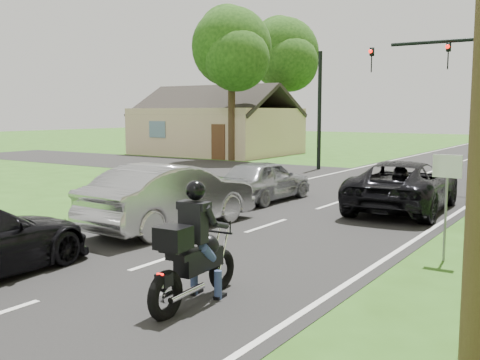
% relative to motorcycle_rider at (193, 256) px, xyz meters
% --- Properties ---
extents(ground, '(140.00, 140.00, 0.00)m').
position_rel_motorcycle_rider_xyz_m(ground, '(-2.11, 1.75, -0.77)').
color(ground, '#2C5317').
rests_on(ground, ground).
extents(road, '(8.00, 100.00, 0.01)m').
position_rel_motorcycle_rider_xyz_m(road, '(-2.11, 11.75, -0.76)').
color(road, black).
rests_on(road, ground).
extents(cross_road, '(60.00, 7.00, 0.01)m').
position_rel_motorcycle_rider_xyz_m(cross_road, '(-2.11, 17.75, -0.76)').
color(cross_road, black).
rests_on(cross_road, ground).
extents(motorcycle_rider, '(0.64, 2.26, 1.95)m').
position_rel_motorcycle_rider_xyz_m(motorcycle_rider, '(0.00, 0.00, 0.00)').
color(motorcycle_rider, black).
rests_on(motorcycle_rider, ground).
extents(dark_suv, '(2.87, 5.56, 1.50)m').
position_rel_motorcycle_rider_xyz_m(dark_suv, '(0.14, 10.03, -0.00)').
color(dark_suv, black).
rests_on(dark_suv, road).
extents(silver_sedan, '(1.94, 5.06, 1.65)m').
position_rel_motorcycle_rider_xyz_m(silver_sedan, '(-3.96, 4.16, 0.07)').
color(silver_sedan, '#9FA0A4').
rests_on(silver_sedan, road).
extents(silver_suv, '(1.73, 4.12, 1.39)m').
position_rel_motorcycle_rider_xyz_m(silver_suv, '(-4.29, 9.25, -0.06)').
color(silver_suv, '#979A9F').
rests_on(silver_suv, road).
extents(signal_pole_far, '(0.20, 0.20, 6.00)m').
position_rel_motorcycle_rider_xyz_m(signal_pole_far, '(-7.31, 19.75, 2.23)').
color(signal_pole_far, black).
rests_on(signal_pole_far, ground).
extents(sign_white, '(0.55, 0.07, 2.12)m').
position_rel_motorcycle_rider_xyz_m(sign_white, '(2.59, 4.73, 0.83)').
color(sign_white, slate).
rests_on(sign_white, ground).
extents(tree_left_near, '(5.12, 4.96, 9.22)m').
position_rel_motorcycle_rider_xyz_m(tree_left_near, '(-13.84, 21.53, 5.77)').
color(tree_left_near, '#332316').
rests_on(tree_left_near, ground).
extents(tree_left_far, '(5.76, 5.58, 10.14)m').
position_rel_motorcycle_rider_xyz_m(tree_left_far, '(-15.80, 31.51, 6.37)').
color(tree_left_far, '#332316').
rests_on(tree_left_far, ground).
extents(house, '(10.20, 8.00, 4.84)m').
position_rel_motorcycle_rider_xyz_m(house, '(-18.11, 25.75, 1.00)').
color(house, tan).
rests_on(house, ground).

